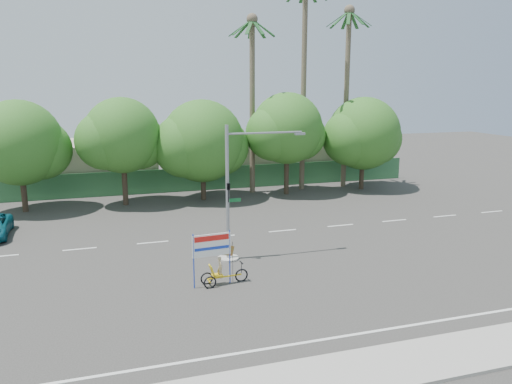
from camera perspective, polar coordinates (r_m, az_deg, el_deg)
name	(u,v)px	position (r m, az deg, el deg)	size (l,w,h in m)	color
ground	(302,282)	(23.57, 5.23, -10.19)	(120.00, 120.00, 0.00)	#33302D
sidewalk_near	(390,366)	(17.59, 15.08, -18.67)	(50.00, 2.40, 0.12)	gray
fence	(207,179)	(43.19, -5.64, 1.54)	(38.00, 0.08, 2.00)	#336B3D
building_left	(85,165)	(46.65, -18.94, 2.97)	(12.00, 8.00, 4.00)	#BCB195
building_right	(277,158)	(49.46, 2.40, 3.89)	(14.00, 8.00, 3.60)	#BCB195
tree_far_left	(18,146)	(38.74, -25.51, 4.81)	(7.14, 6.00, 7.96)	#473828
tree_left	(122,138)	(38.33, -15.11, 5.95)	(6.66, 5.60, 8.07)	#473828
tree_center	(202,143)	(39.07, -6.22, 5.54)	(7.62, 6.40, 7.85)	#473828
tree_right	(286,131)	(40.90, 3.50, 6.97)	(6.90, 5.80, 8.36)	#473828
tree_far_right	(363,136)	(43.91, 12.12, 6.31)	(7.38, 6.20, 7.94)	#473828
palm_tall	(304,66)	(42.90, 5.51, 14.17)	(3.73, 3.79, 17.45)	#70604C
palm_mid	(347,79)	(44.56, 10.35, 12.59)	(3.73, 3.79, 15.45)	#70604C
palm_short	(252,85)	(41.36, -0.43, 12.08)	(3.73, 3.79, 14.45)	#70604C
traffic_signal	(233,205)	(25.60, -2.60, -1.45)	(4.72, 1.10, 7.00)	gray
trike_billboard	(217,263)	(22.87, -4.44, -8.12)	(2.61, 0.66, 2.57)	black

